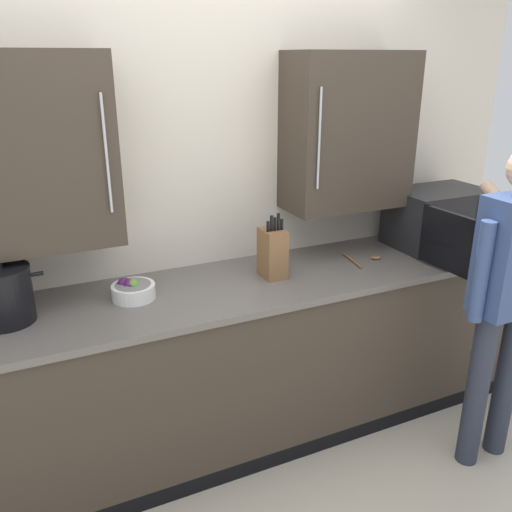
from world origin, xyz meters
TOP-DOWN VIEW (x-y plane):
  - back_wall_tiled at (-0.00, 1.21)m, footprint 4.08×0.44m
  - counter_unit at (0.00, 0.88)m, footprint 3.64×0.68m
  - microwave_oven at (1.37, 0.92)m, footprint 0.57×0.78m
  - fruit_bowl at (-0.45, 0.92)m, footprint 0.20×0.20m
  - wooden_spoon at (0.84, 0.88)m, footprint 0.20×0.23m
  - knife_block at (0.27, 0.89)m, footprint 0.11×0.15m
  - stock_pot at (-1.00, 0.91)m, footprint 0.34×0.24m
  - person_figure at (1.17, 0.19)m, footprint 0.49×0.54m

SIDE VIEW (x-z plane):
  - counter_unit at x=0.00m, z-range 0.00..0.92m
  - wooden_spoon at x=0.84m, z-range 0.93..0.94m
  - fruit_bowl at x=-0.45m, z-range 0.92..1.02m
  - person_figure at x=1.17m, z-range 0.16..1.80m
  - stock_pot at x=-1.00m, z-range 0.91..1.19m
  - knife_block at x=0.27m, z-range 0.88..1.23m
  - microwave_oven at x=1.37m, z-range 0.93..1.26m
  - back_wall_tiled at x=0.00m, z-range 0.04..2.91m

